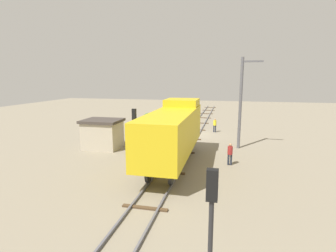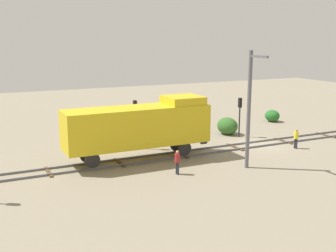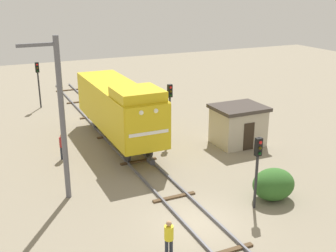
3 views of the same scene
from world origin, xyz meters
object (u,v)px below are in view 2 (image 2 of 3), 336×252
Objects in this scene: locomotive at (140,125)px; relay_hut at (144,122)px; worker_by_signal at (177,160)px; traffic_signal_mid at (135,115)px; worker_near_track at (296,137)px; catenary_mast at (249,107)px; traffic_signal_near at (240,110)px.

locomotive reaches higher than relay_hut.
relay_hut is at bearing -24.43° from locomotive.
worker_by_signal is at bearing 168.68° from relay_hut.
worker_near_track is (-5.80, -12.29, -1.88)m from traffic_signal_mid.
catenary_mast is at bearing -128.77° from locomotive.
traffic_signal_mid is at bearing 149.13° from relay_hut.
relay_hut is (7.50, -3.41, -1.38)m from locomotive.
worker_by_signal is (-1.80, 12.18, 0.00)m from worker_near_track.
worker_by_signal is 6.33m from catenary_mast.
catenary_mast is 13.25m from relay_hut.
traffic_signal_mid is 7.83m from worker_by_signal.
locomotive is 6.82× the size of worker_by_signal.
relay_hut reaches higher than worker_near_track.
traffic_signal_mid is at bearing 32.27° from catenary_mast.
locomotive is at bearing 164.30° from traffic_signal_mid.
worker_near_track is 12.31m from worker_by_signal.
locomotive is at bearing 155.57° from relay_hut.
traffic_signal_near is 0.90× the size of traffic_signal_mid.
worker_by_signal is 0.20× the size of catenary_mast.
locomotive is 3.31× the size of relay_hut.
traffic_signal_mid is 1.18× the size of relay_hut.
traffic_signal_near is 2.19× the size of worker_by_signal.
locomotive is 1.38× the size of catenary_mast.
worker_near_track is at bearing -135.17° from relay_hut.
traffic_signal_mid is at bearing -49.13° from worker_near_track.
catenary_mast is at bearing -147.73° from traffic_signal_mid.
catenary_mast reaches higher than locomotive.
traffic_signal_mid is (3.40, -0.96, 0.11)m from locomotive.
catenary_mast is (-8.26, 5.07, 1.84)m from traffic_signal_near.
traffic_signal_near is 1.07× the size of relay_hut.
traffic_signal_near is at bearing -118.37° from relay_hut.
worker_by_signal is at bearing -165.77° from locomotive.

